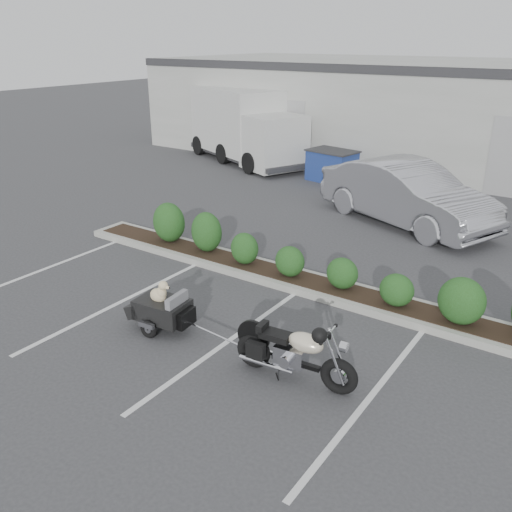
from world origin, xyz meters
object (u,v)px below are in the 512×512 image
Objects in this scene: motorcycle at (294,354)px; sedan at (407,194)px; dumpster at (332,165)px; delivery_truck at (246,128)px; pet_trailer at (162,308)px.

sedan is at bearing 93.38° from motorcycle.
sedan is at bearing -29.16° from dumpster.
sedan reaches higher than dumpster.
delivery_truck is at bearing 178.66° from dumpster.
motorcycle is 1.08× the size of dumpster.
dumpster is at bearing 73.24° from sedan.
delivery_truck is (-4.51, 0.89, 0.84)m from dumpster.
pet_trailer is (-2.78, 0.02, -0.06)m from motorcycle.
pet_trailer is 0.87× the size of dumpster.
dumpster reaches higher than pet_trailer.
delivery_truck is (-8.47, 4.10, 0.54)m from sedan.
pet_trailer is 14.25m from delivery_truck.
dumpster is (-3.96, 3.21, -0.30)m from sedan.
motorcycle is 1.25× the size of pet_trailer.
motorcycle reaches higher than pet_trailer.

